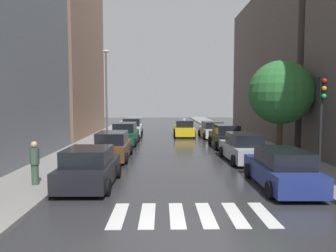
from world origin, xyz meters
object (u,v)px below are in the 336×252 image
at_px(parked_car_left_fourth, 132,128).
at_px(traffic_light_right_corner, 321,107).
at_px(parked_car_right_third, 225,137).
at_px(parked_car_right_nearest, 281,169).
at_px(parked_car_left_second, 113,146).
at_px(taxi_midroad, 184,129).
at_px(parked_car_right_fourth, 212,130).
at_px(pedestrian_foreground, 35,162).
at_px(parked_car_left_nearest, 89,168).
at_px(street_tree_right, 281,93).
at_px(parked_car_left_third, 125,134).
at_px(parked_car_right_second, 243,148).
at_px(lamp_post_left, 106,89).

distance_m(parked_car_left_fourth, traffic_light_right_corner, 21.35).
bearing_deg(traffic_light_right_corner, parked_car_right_third, 97.65).
xyz_separation_m(parked_car_left_fourth, parked_car_right_nearest, (7.83, -18.97, -0.09)).
distance_m(parked_car_left_second, taxi_midroad, 13.31).
bearing_deg(parked_car_left_second, parked_car_right_fourth, -35.47).
bearing_deg(parked_car_right_third, parked_car_right_fourth, 0.59).
relative_size(parked_car_left_second, parked_car_left_fourth, 0.99).
distance_m(parked_car_left_fourth, pedestrian_foreground, 19.04).
distance_m(parked_car_left_nearest, street_tree_right, 12.30).
bearing_deg(pedestrian_foreground, parked_car_right_nearest, -4.87).
height_order(parked_car_left_second, parked_car_left_third, parked_car_left_third).
xyz_separation_m(parked_car_right_second, pedestrian_foreground, (-9.82, -5.52, 0.30)).
relative_size(parked_car_left_second, parked_car_right_fourth, 1.01).
bearing_deg(lamp_post_left, parked_car_left_second, -77.60).
bearing_deg(street_tree_right, parked_car_right_nearest, -109.86).
bearing_deg(traffic_light_right_corner, parked_car_left_nearest, 177.73).
height_order(parked_car_right_second, lamp_post_left, lamp_post_left).
xyz_separation_m(parked_car_left_nearest, taxi_midroad, (5.21, 18.36, 0.01)).
height_order(parked_car_left_third, traffic_light_right_corner, traffic_light_right_corner).
distance_m(parked_car_right_second, lamp_post_left, 13.15).
bearing_deg(parked_car_left_nearest, parked_car_right_third, -35.05).
bearing_deg(parked_car_right_second, pedestrian_foreground, 117.66).
xyz_separation_m(parked_car_right_nearest, parked_car_right_second, (-0.12, 5.57, 0.03)).
relative_size(parked_car_right_nearest, parked_car_right_third, 1.02).
distance_m(parked_car_right_fourth, pedestrian_foreground, 20.01).
bearing_deg(parked_car_right_third, lamp_post_left, 73.65).
height_order(parked_car_right_second, pedestrian_foreground, pedestrian_foreground).
height_order(taxi_midroad, pedestrian_foreground, pedestrian_foreground).
bearing_deg(street_tree_right, parked_car_left_fourth, 129.03).
height_order(parked_car_left_second, parked_car_right_third, parked_car_right_third).
bearing_deg(taxi_midroad, parked_car_right_nearest, -170.77).
bearing_deg(parked_car_left_second, parked_car_left_nearest, 179.28).
bearing_deg(parked_car_right_third, pedestrian_foreground, 138.42).
bearing_deg(lamp_post_left, parked_car_left_nearest, -83.14).
xyz_separation_m(parked_car_right_nearest, parked_car_right_third, (-0.00, 11.24, 0.07)).
bearing_deg(parked_car_right_fourth, lamp_post_left, 108.24).
relative_size(parked_car_left_nearest, parked_car_left_fourth, 0.86).
bearing_deg(parked_car_right_fourth, parked_car_right_second, 177.97).
distance_m(parked_car_left_third, parked_car_right_third, 7.99).
xyz_separation_m(parked_car_left_third, parked_car_right_third, (7.81, -1.68, -0.01)).
xyz_separation_m(pedestrian_foreground, lamp_post_left, (0.45, 13.97, 3.42)).
xyz_separation_m(parked_car_right_fourth, pedestrian_foreground, (-9.88, -17.40, 0.33)).
height_order(parked_car_left_third, parked_car_right_third, parked_car_left_third).
relative_size(parked_car_left_nearest, taxi_midroad, 0.94).
height_order(parked_car_left_second, pedestrian_foreground, pedestrian_foreground).
distance_m(parked_car_right_second, street_tree_right, 4.15).
bearing_deg(parked_car_left_second, taxi_midroad, -23.36).
relative_size(parked_car_right_nearest, traffic_light_right_corner, 1.12).
distance_m(parked_car_left_third, taxi_midroad, 7.74).
bearing_deg(parked_car_right_fourth, parked_car_right_nearest, 178.45).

